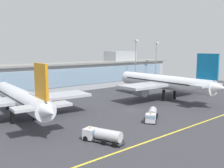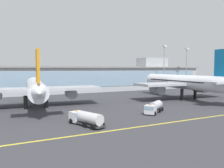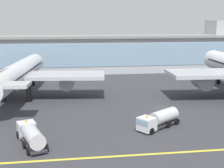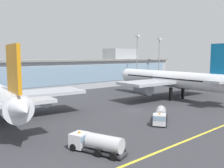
{
  "view_description": "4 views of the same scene",
  "coord_description": "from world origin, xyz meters",
  "px_view_note": "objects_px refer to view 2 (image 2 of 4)",
  "views": [
    {
      "loc": [
        -56.96,
        -56.09,
        19.13
      ],
      "look_at": [
        2.45,
        12.09,
        6.98
      ],
      "focal_mm": 41.27,
      "sensor_mm": 36.0,
      "label": 1
    },
    {
      "loc": [
        -40.47,
        -59.03,
        11.65
      ],
      "look_at": [
        -8.81,
        3.4,
        6.92
      ],
      "focal_mm": 35.88,
      "sensor_mm": 36.0,
      "label": 2
    },
    {
      "loc": [
        -18.98,
        -60.35,
        17.96
      ],
      "look_at": [
        -9.27,
        7.42,
        3.9
      ],
      "focal_mm": 49.48,
      "sensor_mm": 36.0,
      "label": 3
    },
    {
      "loc": [
        -46.03,
        -44.13,
        14.31
      ],
      "look_at": [
        1.87,
        10.94,
        6.01
      ],
      "focal_mm": 39.28,
      "sensor_mm": 36.0,
      "label": 4
    }
  ],
  "objects_px": {
    "airliner_near_left": "(35,88)",
    "apron_light_mast_west": "(164,61)",
    "apron_light_mast_centre": "(187,63)",
    "airliner_near_right": "(183,82)",
    "baggage_tug_near": "(85,118)",
    "fuel_tanker_truck": "(154,107)"
  },
  "relations": [
    {
      "from": "airliner_near_right",
      "to": "baggage_tug_near",
      "type": "xyz_separation_m",
      "value": [
        -47.71,
        -21.17,
        -5.01
      ]
    },
    {
      "from": "airliner_near_right",
      "to": "fuel_tanker_truck",
      "type": "bearing_deg",
      "value": 125.68
    },
    {
      "from": "apron_light_mast_centre",
      "to": "airliner_near_left",
      "type": "bearing_deg",
      "value": -165.36
    },
    {
      "from": "airliner_near_right",
      "to": "apron_light_mast_centre",
      "type": "distance_m",
      "value": 43.13
    },
    {
      "from": "apron_light_mast_west",
      "to": "apron_light_mast_centre",
      "type": "relative_size",
      "value": 1.04
    },
    {
      "from": "airliner_near_left",
      "to": "apron_light_mast_west",
      "type": "relative_size",
      "value": 1.95
    },
    {
      "from": "apron_light_mast_centre",
      "to": "fuel_tanker_truck",
      "type": "bearing_deg",
      "value": -141.46
    },
    {
      "from": "airliner_near_left",
      "to": "airliner_near_right",
      "type": "distance_m",
      "value": 53.99
    },
    {
      "from": "airliner_near_left",
      "to": "apron_light_mast_centre",
      "type": "distance_m",
      "value": 87.62
    },
    {
      "from": "airliner_near_right",
      "to": "apron_light_mast_west",
      "type": "relative_size",
      "value": 2.15
    },
    {
      "from": "baggage_tug_near",
      "to": "fuel_tanker_truck",
      "type": "bearing_deg",
      "value": -98.08
    },
    {
      "from": "airliner_near_right",
      "to": "baggage_tug_near",
      "type": "distance_m",
      "value": 52.43
    },
    {
      "from": "baggage_tug_near",
      "to": "airliner_near_right",
      "type": "bearing_deg",
      "value": -85.24
    },
    {
      "from": "apron_light_mast_centre",
      "to": "airliner_near_right",
      "type": "bearing_deg",
      "value": -136.73
    },
    {
      "from": "airliner_near_left",
      "to": "apron_light_mast_west",
      "type": "height_order",
      "value": "apron_light_mast_west"
    },
    {
      "from": "airliner_near_right",
      "to": "baggage_tug_near",
      "type": "height_order",
      "value": "airliner_near_right"
    },
    {
      "from": "apron_light_mast_west",
      "to": "airliner_near_left",
      "type": "bearing_deg",
      "value": -161.73
    },
    {
      "from": "baggage_tug_near",
      "to": "airliner_near_left",
      "type": "bearing_deg",
      "value": -7.44
    },
    {
      "from": "fuel_tanker_truck",
      "to": "apron_light_mast_west",
      "type": "height_order",
      "value": "apron_light_mast_west"
    },
    {
      "from": "baggage_tug_near",
      "to": "apron_light_mast_centre",
      "type": "bearing_deg",
      "value": -76.6
    },
    {
      "from": "airliner_near_right",
      "to": "fuel_tanker_truck",
      "type": "relative_size",
      "value": 5.9
    },
    {
      "from": "airliner_near_left",
      "to": "apron_light_mast_west",
      "type": "xyz_separation_m",
      "value": [
        68.96,
        22.77,
        9.81
      ]
    }
  ]
}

